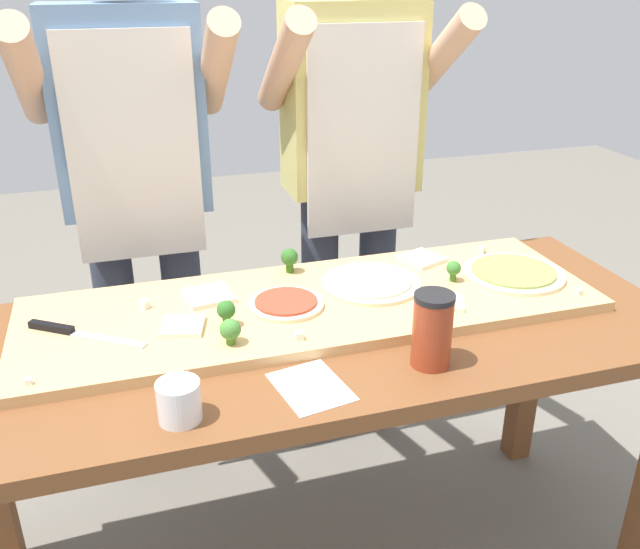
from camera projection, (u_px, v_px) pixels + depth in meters
The scene contains 24 objects.
prep_table at pixel (315, 368), 1.60m from camera, with size 1.74×0.69×0.77m.
cutting_board at pixel (314, 305), 1.64m from camera, with size 1.38×0.45×0.03m, color tan.
chefs_knife at pixel (70, 331), 1.48m from camera, with size 0.25×0.18×0.02m.
pizza_whole_tomato_red at pixel (286, 303), 1.60m from camera, with size 0.18×0.18×0.02m.
pizza_whole_cheese_artichoke at pixel (371, 282), 1.70m from camera, with size 0.25×0.25×0.02m.
pizza_whole_pesto_green at pixel (514, 273), 1.76m from camera, with size 0.26×0.26×0.02m.
pizza_slice_far_right at pixel (208, 296), 1.64m from camera, with size 0.11×0.11×0.01m, color silver.
pizza_slice_center at pixel (445, 302), 1.61m from camera, with size 0.08×0.08×0.01m, color silver.
pizza_slice_far_left at pixel (183, 326), 1.50m from camera, with size 0.09×0.09×0.01m, color silver.
pizza_slice_near_right at pixel (422, 259), 1.85m from camera, with size 0.10×0.10×0.01m, color silver.
broccoli_floret_front_right at pixel (226, 311), 1.50m from camera, with size 0.04×0.04×0.06m.
broccoli_floret_back_mid at pixel (454, 269), 1.72m from camera, with size 0.04×0.04×0.05m.
broccoli_floret_center_left at pixel (290, 258), 1.77m from camera, with size 0.04×0.04×0.07m.
broccoli_floret_back_left at pixel (230, 330), 1.43m from camera, with size 0.05×0.05×0.06m.
cheese_crumble_a at pixel (299, 336), 1.45m from camera, with size 0.02×0.02×0.02m, color white.
cheese_crumble_b at pixel (482, 250), 1.90m from camera, with size 0.02×0.02×0.02m, color silver.
cheese_crumble_c at pixel (144, 304), 1.59m from camera, with size 0.02×0.02×0.02m, color white.
cheese_crumble_d at pixel (579, 292), 1.65m from camera, with size 0.01×0.01×0.01m, color silver.
cheese_crumble_e at pixel (29, 382), 1.30m from camera, with size 0.01×0.01×0.01m, color white.
flour_cup at pixel (179, 403), 1.23m from camera, with size 0.08×0.08×0.08m.
sauce_jar at pixel (432, 330), 1.38m from camera, with size 0.08×0.08×0.16m.
recipe_note at pixel (311, 387), 1.34m from camera, with size 0.13×0.17×0.00m, color white.
cook_left at pixel (136, 175), 1.90m from camera, with size 0.54×0.39×1.67m.
cook_right at pixel (352, 158), 2.08m from camera, with size 0.54×0.39×1.67m.
Camera 1 is at (-0.39, -1.31, 1.53)m, focal length 37.97 mm.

